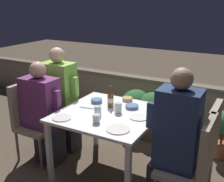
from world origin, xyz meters
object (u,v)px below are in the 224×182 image
object	(u,v)px
person_green_blouse	(61,100)
chair_right_near	(195,160)
chair_left_near	(31,115)
chair_right_far	(203,141)
person_navy_jumper	(174,141)
potted_plant	(223,130)
chair_left_far	(50,105)
person_purple_stripe	(43,113)
beer_bottle	(111,99)

from	to	relation	value
person_green_blouse	chair_right_near	xyz separation A→B (m)	(1.79, -0.40, -0.12)
chair_left_near	chair_right_far	world-z (taller)	same
person_navy_jumper	potted_plant	size ratio (longest dim) A/B	2.23
chair_left_far	person_navy_jumper	distance (m)	1.84
person_purple_stripe	person_navy_jumper	xyz separation A→B (m)	(1.58, -0.05, 0.07)
chair_left_near	person_green_blouse	size ratio (longest dim) A/B	0.71
chair_left_far	beer_bottle	xyz separation A→B (m)	(0.96, -0.06, 0.28)
person_purple_stripe	chair_left_far	bearing A→B (deg)	121.38
person_green_blouse	person_purple_stripe	bearing A→B (deg)	-88.22
chair_right_near	potted_plant	xyz separation A→B (m)	(0.08, 1.15, -0.18)
chair_left_near	potted_plant	bearing A→B (deg)	27.96
chair_right_far	potted_plant	world-z (taller)	chair_right_far
person_purple_stripe	potted_plant	world-z (taller)	person_purple_stripe
person_purple_stripe	person_green_blouse	size ratio (longest dim) A/B	0.92
chair_right_near	chair_right_far	distance (m)	0.38
chair_left_near	chair_right_far	distance (m)	2.00
person_navy_jumper	chair_right_near	bearing A→B (deg)	0.00
person_green_blouse	chair_left_far	bearing A→B (deg)	-180.00
chair_left_far	person_green_blouse	xyz separation A→B (m)	(0.20, 0.00, 0.12)
chair_left_far	beer_bottle	world-z (taller)	beer_bottle
chair_right_near	person_navy_jumper	size ratio (longest dim) A/B	0.70
person_purple_stripe	chair_left_far	xyz separation A→B (m)	(-0.21, 0.35, -0.06)
chair_left_far	potted_plant	world-z (taller)	chair_left_far
chair_left_far	chair_right_near	distance (m)	2.04
beer_bottle	person_purple_stripe	bearing A→B (deg)	-158.34
person_purple_stripe	beer_bottle	bearing A→B (deg)	21.66
chair_right_near	potted_plant	size ratio (longest dim) A/B	1.55
chair_right_near	chair_right_far	xyz separation A→B (m)	(-0.02, 0.38, 0.00)
chair_right_near	beer_bottle	bearing A→B (deg)	161.75
chair_left_far	person_green_blouse	world-z (taller)	person_green_blouse
chair_left_far	chair_left_near	bearing A→B (deg)	-88.74
potted_plant	chair_left_near	bearing A→B (deg)	-152.04
person_purple_stripe	chair_left_near	bearing A→B (deg)	180.00
chair_left_near	chair_right_near	size ratio (longest dim) A/B	1.00
chair_right_near	person_navy_jumper	xyz separation A→B (m)	(-0.20, 0.00, 0.14)
chair_right_far	beer_bottle	distance (m)	1.06
person_navy_jumper	potted_plant	bearing A→B (deg)	76.10
person_green_blouse	person_navy_jumper	xyz separation A→B (m)	(1.59, -0.40, 0.02)
chair_left_near	chair_left_far	world-z (taller)	same
person_green_blouse	potted_plant	world-z (taller)	person_green_blouse
person_purple_stripe	chair_right_near	distance (m)	1.78
person_green_blouse	chair_right_near	world-z (taller)	person_green_blouse
person_green_blouse	beer_bottle	bearing A→B (deg)	-4.44
potted_plant	person_green_blouse	bearing A→B (deg)	-158.28
person_green_blouse	chair_right_near	bearing A→B (deg)	-12.63
chair_left_near	potted_plant	xyz separation A→B (m)	(2.07, 1.10, -0.18)
chair_left_far	person_navy_jumper	xyz separation A→B (m)	(1.79, -0.40, 0.14)
person_navy_jumper	beer_bottle	bearing A→B (deg)	157.72
chair_left_near	chair_right_far	xyz separation A→B (m)	(1.97, 0.33, 0.00)
chair_left_near	chair_right_near	xyz separation A→B (m)	(1.99, -0.05, 0.00)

